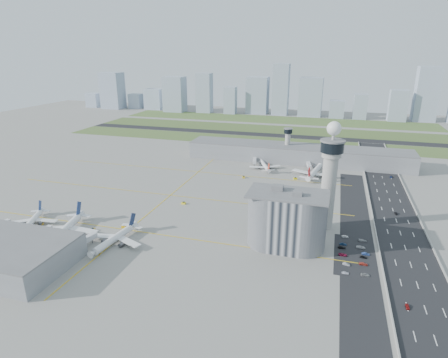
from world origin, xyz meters
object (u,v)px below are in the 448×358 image
(airplane_near_b, at_px, (64,226))
(car_lot_2, at_px, (343,255))
(jet_bridge_far_1, at_px, (308,164))
(car_lot_1, at_px, (346,264))
(car_lot_4, at_px, (343,244))
(car_hw_1, at_px, (396,213))
(car_hw_2, at_px, (391,177))
(car_hw_4, at_px, (368,158))
(airplane_far_b, at_px, (315,169))
(tug_4, at_px, (244,177))
(car_lot_0, at_px, (345,273))
(control_tower, at_px, (330,172))
(car_lot_6, at_px, (365,275))
(car_lot_11, at_px, (363,240))
(airplane_near_c, at_px, (113,235))
(tug_0, at_px, (41,224))
(car_hw_0, at_px, (407,307))
(airplane_far_a, at_px, (265,164))
(car_lot_5, at_px, (345,236))
(jet_bridge_near_1, at_px, (30,240))
(secondary_tower, at_px, (288,142))
(tug_1, at_px, (93,230))
(airplane_near_a, at_px, (31,218))
(car_lot_3, at_px, (342,247))
(tug_3, at_px, (184,203))
(car_lot_7, at_px, (363,264))
(jet_bridge_far_0, at_px, (255,160))
(tug_2, at_px, (124,226))
(car_lot_9, at_px, (366,254))
(car_lot_10, at_px, (361,247))
(admin_building, at_px, (286,220))

(airplane_near_b, bearing_deg, car_lot_2, 85.55)
(jet_bridge_far_1, relative_size, car_lot_1, 3.86)
(car_lot_4, relative_size, car_hw_1, 1.04)
(car_hw_2, distance_m, car_hw_4, 58.71)
(airplane_far_b, bearing_deg, tug_4, 121.51)
(car_lot_0, bearing_deg, control_tower, 7.88)
(car_lot_6, height_order, car_lot_11, car_lot_11)
(airplane_near_c, relative_size, car_hw_1, 10.79)
(tug_0, bearing_deg, car_hw_0, -8.48)
(airplane_far_a, xyz_separation_m, car_lot_5, (69.04, -119.23, -4.21))
(car_lot_11, distance_m, car_hw_0, 57.50)
(airplane_far_a, distance_m, jet_bridge_near_1, 202.51)
(tug_0, distance_m, car_hw_0, 204.41)
(secondary_tower, bearing_deg, car_lot_6, -71.86)
(tug_1, height_order, car_hw_0, tug_1)
(jet_bridge_near_1, height_order, car_lot_2, jet_bridge_near_1)
(airplane_near_a, distance_m, car_lot_3, 183.65)
(jet_bridge_near_1, xyz_separation_m, tug_1, (23.07, 23.82, -1.94))
(airplane_far_a, relative_size, tug_3, 11.98)
(airplane_near_b, distance_m, car_lot_7, 164.64)
(car_lot_3, relative_size, car_hw_1, 1.13)
(secondary_tower, distance_m, jet_bridge_far_0, 36.91)
(tug_0, bearing_deg, car_lot_2, 2.31)
(tug_3, bearing_deg, car_hw_0, 56.95)
(airplane_near_c, relative_size, tug_3, 13.96)
(secondary_tower, relative_size, airplane_near_a, 0.91)
(airplane_far_a, height_order, tug_4, airplane_far_a)
(tug_1, relative_size, car_hw_0, 0.86)
(car_lot_0, xyz_separation_m, car_lot_6, (9.02, 0.93, 0.01))
(tug_2, bearing_deg, car_lot_2, 96.30)
(airplane_near_b, relative_size, car_lot_11, 10.48)
(tug_0, bearing_deg, car_lot_3, 4.82)
(airplane_near_b, bearing_deg, tug_4, 137.95)
(car_lot_5, distance_m, car_lot_9, 20.19)
(control_tower, bearing_deg, airplane_far_b, 97.22)
(control_tower, xyz_separation_m, car_hw_2, (50.12, 113.15, -34.44))
(airplane_far_b, relative_size, car_lot_6, 11.19)
(airplane_far_b, xyz_separation_m, tug_1, (-119.30, -144.80, -5.47))
(car_lot_7, distance_m, car_lot_11, 25.87)
(airplane_near_b, xyz_separation_m, car_hw_2, (193.66, 167.78, -5.75))
(secondary_tower, relative_size, car_hw_0, 8.71)
(car_lot_6, bearing_deg, secondary_tower, 14.52)
(car_lot_5, bearing_deg, car_lot_10, -152.95)
(control_tower, xyz_separation_m, jet_bridge_far_0, (-70.00, 124.00, -32.19))
(jet_bridge_near_1, bearing_deg, admin_building, -63.88)
(car_lot_1, height_order, car_lot_2, car_lot_2)
(secondary_tower, height_order, jet_bridge_far_0, secondary_tower)
(airplane_near_a, distance_m, car_hw_2, 275.04)
(tug_2, distance_m, car_hw_0, 155.83)
(airplane_far_b, distance_m, car_lot_4, 122.46)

